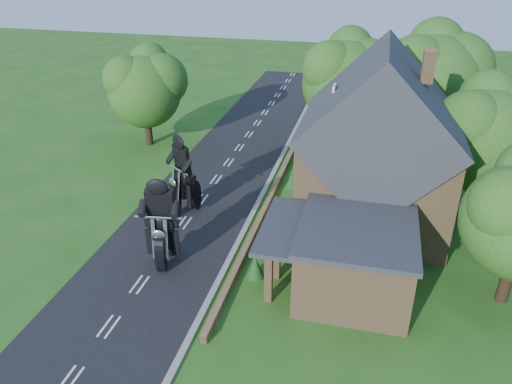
% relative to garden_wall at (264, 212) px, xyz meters
% --- Properties ---
extents(ground, '(120.00, 120.00, 0.00)m').
position_rel_garden_wall_xyz_m(ground, '(-4.30, -5.00, -0.20)').
color(ground, '#235117').
rests_on(ground, ground).
extents(road, '(7.00, 80.00, 0.02)m').
position_rel_garden_wall_xyz_m(road, '(-4.30, -5.00, -0.19)').
color(road, black).
rests_on(road, ground).
extents(kerb, '(0.30, 80.00, 0.12)m').
position_rel_garden_wall_xyz_m(kerb, '(-0.65, -5.00, -0.14)').
color(kerb, gray).
rests_on(kerb, ground).
extents(garden_wall, '(0.30, 22.00, 0.40)m').
position_rel_garden_wall_xyz_m(garden_wall, '(0.00, 0.00, 0.00)').
color(garden_wall, '#93704B').
rests_on(garden_wall, ground).
extents(house, '(9.54, 8.64, 10.24)m').
position_rel_garden_wall_xyz_m(house, '(6.19, 1.00, 4.14)').
color(house, '#93704B').
rests_on(house, ground).
extents(annex, '(7.05, 5.94, 3.44)m').
position_rel_garden_wall_xyz_m(annex, '(5.57, -5.80, 1.57)').
color(annex, '#93704B').
rests_on(annex, ground).
extents(tree_house_right, '(6.51, 6.00, 8.40)m').
position_rel_garden_wall_xyz_m(tree_house_right, '(12.35, 3.62, 4.99)').
color(tree_house_right, black).
rests_on(tree_house_right, ground).
extents(tree_behind_house, '(7.81, 7.20, 10.08)m').
position_rel_garden_wall_xyz_m(tree_behind_house, '(9.88, 11.14, 6.03)').
color(tree_behind_house, black).
rests_on(tree_behind_house, ground).
extents(tree_behind_left, '(6.94, 6.40, 9.16)m').
position_rel_garden_wall_xyz_m(tree_behind_left, '(3.86, 12.13, 5.53)').
color(tree_behind_left, black).
rests_on(tree_behind_left, ground).
extents(tree_far_road, '(6.08, 5.60, 7.84)m').
position_rel_garden_wall_xyz_m(tree_far_road, '(-11.16, 9.11, 4.64)').
color(tree_far_road, black).
rests_on(tree_far_road, ground).
extents(shrub_a, '(0.90, 0.90, 1.10)m').
position_rel_garden_wall_xyz_m(shrub_a, '(1.00, -6.00, 0.35)').
color(shrub_a, '#133D19').
rests_on(shrub_a, ground).
extents(shrub_b, '(0.90, 0.90, 1.10)m').
position_rel_garden_wall_xyz_m(shrub_b, '(1.00, -3.50, 0.35)').
color(shrub_b, '#133D19').
rests_on(shrub_b, ground).
extents(shrub_c, '(0.90, 0.90, 1.10)m').
position_rel_garden_wall_xyz_m(shrub_c, '(1.00, -1.00, 0.35)').
color(shrub_c, '#133D19').
rests_on(shrub_c, ground).
extents(shrub_d, '(0.90, 0.90, 1.10)m').
position_rel_garden_wall_xyz_m(shrub_d, '(1.00, 4.00, 0.35)').
color(shrub_d, '#133D19').
rests_on(shrub_d, ground).
extents(shrub_e, '(0.90, 0.90, 1.10)m').
position_rel_garden_wall_xyz_m(shrub_e, '(1.00, 6.50, 0.35)').
color(shrub_e, '#133D19').
rests_on(shrub_e, ground).
extents(shrub_f, '(0.90, 0.90, 1.10)m').
position_rel_garden_wall_xyz_m(shrub_f, '(1.00, 9.00, 0.35)').
color(shrub_f, '#133D19').
rests_on(shrub_f, ground).
extents(motorcycle_lead, '(0.64, 1.63, 1.47)m').
position_rel_garden_wall_xyz_m(motorcycle_lead, '(-3.76, -6.06, 0.54)').
color(motorcycle_lead, black).
rests_on(motorcycle_lead, ground).
extents(motorcycle_follow, '(1.28, 1.57, 1.52)m').
position_rel_garden_wall_xyz_m(motorcycle_follow, '(-4.67, -0.80, 0.56)').
color(motorcycle_follow, black).
rests_on(motorcycle_follow, ground).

